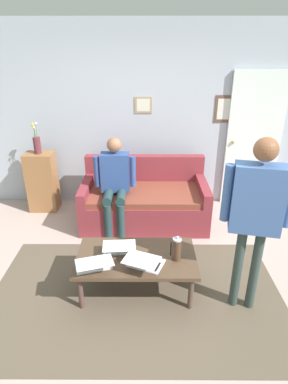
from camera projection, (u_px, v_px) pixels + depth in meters
name	position (u px, v px, depth m)	size (l,w,h in m)	color
ground_plane	(148.00, 290.00, 3.34)	(7.68, 7.68, 0.00)	#B69C93
area_rug	(136.00, 295.00, 3.28)	(2.98, 1.83, 0.01)	brown
back_wall	(148.00, 118.00, 4.78)	(7.04, 0.11, 2.70)	#ABB3C4
interior_door	(253.00, 141.00, 4.82)	(0.82, 0.09, 2.05)	white
couch	(144.00, 201.00, 4.57)	(1.75, 0.92, 0.88)	maroon
coffee_table	(136.00, 259.00, 3.21)	(1.20, 0.68, 0.42)	#503A29
laptop_left	(119.00, 248.00, 3.25)	(0.34, 0.32, 0.12)	silver
laptop_center	(144.00, 262.00, 3.03)	(0.43, 0.44, 0.13)	silver
laptop_right	(94.00, 264.00, 3.00)	(0.42, 0.44, 0.14)	silver
french_press	(177.00, 249.00, 3.09)	(0.11, 0.09, 0.27)	#4C3323
side_shelf	(42.00, 182.00, 4.84)	(0.42, 0.32, 0.91)	#97633B
flower_vase	(37.00, 143.00, 4.59)	(0.10, 0.10, 0.45)	brown
person_standing	(256.00, 207.00, 2.71)	(0.59, 0.28, 1.70)	#313F3B
person_seated	(115.00, 180.00, 4.19)	(0.55, 0.51, 1.28)	#233A3D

